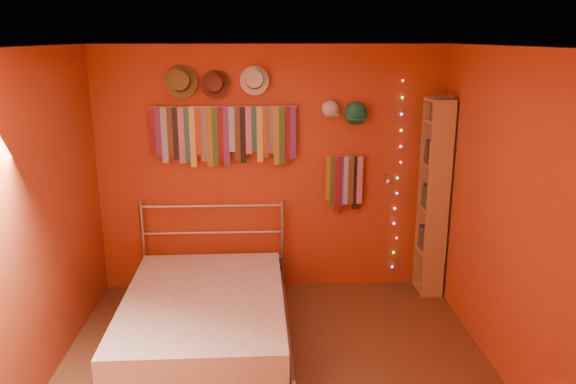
{
  "coord_description": "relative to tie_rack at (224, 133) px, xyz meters",
  "views": [
    {
      "loc": [
        -0.07,
        -3.79,
        2.56
      ],
      "look_at": [
        0.13,
        0.9,
        1.26
      ],
      "focal_mm": 35.0,
      "sensor_mm": 36.0,
      "label": 1
    }
  ],
  "objects": [
    {
      "name": "fedora_brown",
      "position": [
        -0.07,
        -0.03,
        0.48
      ],
      "size": [
        0.27,
        0.15,
        0.27
      ],
      "rotation": [
        1.36,
        0.0,
        0.0
      ],
      "color": "#4D271B",
      "rests_on": "back_wall"
    },
    {
      "name": "right_wall",
      "position": [
        2.22,
        -1.68,
        -0.4
      ],
      "size": [
        0.02,
        3.5,
        2.5
      ],
      "primitive_type": "cube",
      "color": "maroon",
      "rests_on": "ground"
    },
    {
      "name": "reading_lamp",
      "position": [
        1.6,
        -0.18,
        -0.45
      ],
      "size": [
        0.08,
        0.32,
        0.1
      ],
      "color": "#A9A9AE",
      "rests_on": "back_wall"
    },
    {
      "name": "left_wall",
      "position": [
        -1.28,
        -1.68,
        -0.4
      ],
      "size": [
        0.02,
        3.5,
        2.5
      ],
      "primitive_type": "cube",
      "color": "maroon",
      "rests_on": "ground"
    },
    {
      "name": "bookshelf",
      "position": [
        2.12,
        -0.15,
        -0.63
      ],
      "size": [
        0.25,
        0.34,
        2.0
      ],
      "color": "#B0824F",
      "rests_on": "ground"
    },
    {
      "name": "cap_green",
      "position": [
        1.3,
        0.01,
        0.18
      ],
      "size": [
        0.2,
        0.25,
        0.2
      ],
      "color": "#1A7751",
      "rests_on": "back_wall"
    },
    {
      "name": "back_wall",
      "position": [
        0.47,
        0.07,
        -0.4
      ],
      "size": [
        3.5,
        0.02,
        2.5
      ],
      "primitive_type": "cube",
      "color": "maroon",
      "rests_on": "ground"
    },
    {
      "name": "fedora_white",
      "position": [
        0.31,
        -0.03,
        0.51
      ],
      "size": [
        0.28,
        0.15,
        0.28
      ],
      "rotation": [
        1.36,
        0.0,
        0.0
      ],
      "color": "beige",
      "rests_on": "back_wall"
    },
    {
      "name": "ceiling",
      "position": [
        0.47,
        -1.68,
        0.85
      ],
      "size": [
        3.5,
        3.5,
        0.02
      ],
      "primitive_type": "cube",
      "color": "white",
      "rests_on": "back_wall"
    },
    {
      "name": "small_tie_rack",
      "position": [
        1.2,
        0.0,
        -0.5
      ],
      "size": [
        0.4,
        0.03,
        0.58
      ],
      "color": "#A9A9AE",
      "rests_on": "back_wall"
    },
    {
      "name": "bed",
      "position": [
        -0.14,
        -1.05,
        -1.43
      ],
      "size": [
        1.49,
        2.01,
        0.97
      ],
      "rotation": [
        0.0,
        0.0,
        0.02
      ],
      "color": "#A9A9AE",
      "rests_on": "ground"
    },
    {
      "name": "fedora_olive",
      "position": [
        -0.39,
        -0.03,
        0.5
      ],
      "size": [
        0.32,
        0.17,
        0.31
      ],
      "rotation": [
        1.36,
        0.0,
        0.0
      ],
      "color": "brown",
      "rests_on": "back_wall"
    },
    {
      "name": "tie_rack",
      "position": [
        0.0,
        0.0,
        0.0
      ],
      "size": [
        1.45,
        0.03,
        0.6
      ],
      "color": "#A9A9AE",
      "rests_on": "back_wall"
    },
    {
      "name": "cap_white",
      "position": [
        1.05,
        0.01,
        0.23
      ],
      "size": [
        0.17,
        0.22,
        0.17
      ],
      "color": "silver",
      "rests_on": "back_wall"
    },
    {
      "name": "fairy_lights",
      "position": [
        1.76,
        0.03,
        -0.48
      ],
      "size": [
        0.06,
        0.02,
        1.98
      ],
      "color": "#FF3333",
      "rests_on": "back_wall"
    },
    {
      "name": "ground",
      "position": [
        0.47,
        -1.68,
        -1.65
      ],
      "size": [
        3.5,
        3.5,
        0.0
      ],
      "primitive_type": "plane",
      "color": "brown",
      "rests_on": "ground"
    }
  ]
}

